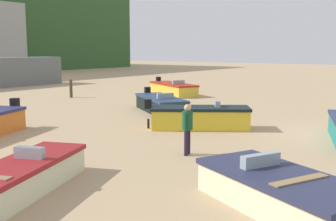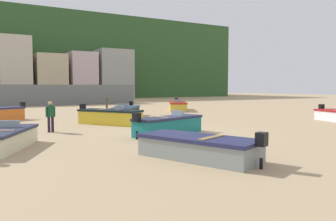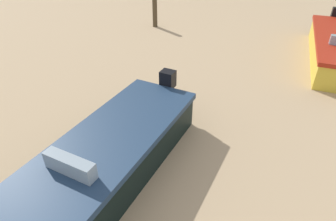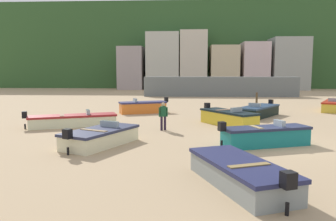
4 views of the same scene
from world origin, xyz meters
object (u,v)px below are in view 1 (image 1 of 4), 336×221
at_px(boat_yellow_2, 200,117).
at_px(boat_cream_3, 7,184).
at_px(boat_cream_4, 282,191).
at_px(mooring_post_near_water, 71,89).
at_px(boat_black_0, 160,104).
at_px(boat_yellow_8, 173,89).
at_px(beach_walker_distant, 187,125).

distance_m(boat_yellow_2, boat_cream_3, 9.67).
distance_m(boat_cream_4, mooring_post_near_water, 22.21).
bearing_deg(boat_black_0, boat_cream_4, 81.96).
xyz_separation_m(boat_cream_4, mooring_post_near_water, (11.06, 19.26, 0.23)).
height_order(boat_yellow_2, boat_cream_3, boat_yellow_2).
distance_m(boat_black_0, mooring_post_near_water, 9.25).
bearing_deg(boat_cream_4, boat_black_0, 72.53).
bearing_deg(boat_yellow_2, boat_yellow_8, -173.93).
bearing_deg(boat_cream_3, boat_cream_4, 9.12).
bearing_deg(boat_yellow_2, boat_cream_4, 8.47).
xyz_separation_m(boat_black_0, boat_cream_4, (-9.35, -10.17, -0.03)).
distance_m(boat_cream_4, boat_yellow_8, 22.29).
xyz_separation_m(boat_black_0, beach_walker_distant, (-6.74, -6.12, 0.53)).
height_order(boat_black_0, mooring_post_near_water, mooring_post_near_water).
bearing_deg(boat_yellow_8, boat_cream_4, 69.89).
relative_size(boat_cream_4, beach_walker_distant, 2.61).
distance_m(boat_yellow_2, mooring_post_near_water, 13.99).
relative_size(boat_cream_4, boat_yellow_8, 0.80).
relative_size(boat_black_0, boat_yellow_8, 0.88).
xyz_separation_m(boat_cream_4, beach_walker_distant, (2.61, 4.05, 0.56)).
relative_size(boat_cream_4, mooring_post_near_water, 3.38).
bearing_deg(boat_yellow_8, beach_walker_distant, 65.54).
distance_m(boat_black_0, boat_cream_3, 13.41).
bearing_deg(boat_yellow_2, boat_cream_3, -28.38).
xyz_separation_m(boat_black_0, boat_yellow_8, (7.48, 4.45, 0.01)).
bearing_deg(boat_cream_4, boat_cream_3, 146.19).
height_order(boat_black_0, boat_yellow_8, boat_yellow_8).
xyz_separation_m(boat_yellow_8, mooring_post_near_water, (-5.77, 4.65, 0.19)).
bearing_deg(mooring_post_near_water, boat_cream_3, -134.83).
bearing_deg(boat_yellow_8, boat_black_0, 59.64).
xyz_separation_m(boat_cream_3, mooring_post_near_water, (14.11, 14.19, 0.25)).
height_order(boat_cream_4, beach_walker_distant, beach_walker_distant).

